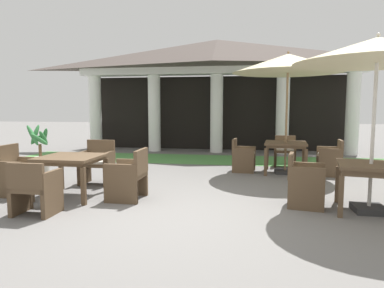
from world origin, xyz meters
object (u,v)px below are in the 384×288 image
Objects in this scene: patio_chair_mid_left_west at (243,156)px; potted_palm_left_edge at (40,156)px; patio_chair_mid_right_north at (97,163)px; patio_chair_near_foreground_west at (304,181)px; patio_umbrella_mid_left at (288,64)px; patio_umbrella_near_foreground at (378,52)px; patio_table_mid_right at (71,161)px; patio_chair_mid_right_east at (129,176)px; patio_table_mid_left at (286,146)px; patio_chair_mid_left_north at (285,151)px; patio_chair_mid_right_south at (35,188)px; patio_chair_mid_right_west at (17,172)px; patio_table_near_foreground at (371,171)px; patio_chair_mid_left_east at (331,158)px.

potted_palm_left_edge is (-4.71, -1.14, 0.05)m from patio_chair_mid_left_west.
potted_palm_left_edge is at bearing -21.71° from patio_chair_mid_right_north.
patio_umbrella_mid_left is (0.00, 2.81, 2.17)m from patio_chair_near_foreground_west.
potted_palm_left_edge is at bearing -96.41° from patio_chair_near_foreground_west.
patio_umbrella_near_foreground reaches higher than patio_table_mid_right.
patio_chair_mid_right_north reaches higher than patio_chair_mid_right_east.
patio_chair_mid_left_north is at bearing 84.46° from patio_table_mid_left.
patio_umbrella_near_foreground is 3.30× the size of patio_chair_mid_right_south.
patio_chair_mid_left_north is 1.44m from patio_chair_mid_left_west.
patio_table_near_foreground is at bearing 89.04° from patio_chair_mid_right_west.
patio_chair_mid_right_east is at bearing 44.84° from patio_chair_mid_right_south.
patio_umbrella_mid_left is 3.45× the size of patio_chair_mid_left_east.
patio_table_mid_left is 1.05m from patio_chair_mid_left_east.
potted_palm_left_edge is at bearing 24.99° from patio_chair_mid_left_north.
potted_palm_left_edge is (-2.81, 1.79, 0.02)m from patio_chair_mid_right_east.
patio_table_mid_left is 0.87× the size of potted_palm_left_edge.
potted_palm_left_edge reaches higher than patio_chair_mid_right_west.
patio_chair_mid_left_north is at bearing 101.70° from patio_umbrella_near_foreground.
patio_chair_near_foreground_west reaches higher than patio_table_mid_left.
patio_table_mid_left is 1.03× the size of patio_table_mid_right.
patio_chair_mid_left_north reaches higher than patio_table_near_foreground.
patio_table_mid_right is 0.85× the size of potted_palm_left_edge.
patio_chair_mid_right_east is (1.05, -1.08, -0.01)m from patio_chair_mid_right_north.
patio_chair_mid_left_north is (-0.83, 3.99, -0.23)m from patio_table_near_foreground.
patio_umbrella_near_foreground is at bearing 166.64° from patio_chair_mid_right_north.
patio_chair_mid_left_east is 5.70m from patio_table_mid_right.
patio_table_near_foreground is at bearing -1.75° from patio_table_mid_right.
patio_chair_mid_left_east is 6.64m from patio_chair_mid_right_west.
patio_chair_mid_left_west reaches higher than patio_table_mid_left.
patio_chair_near_foreground_west is at bearing 169.32° from patio_umbrella_near_foreground.
patio_chair_mid_left_north is 0.94× the size of patio_chair_mid_right_east.
patio_umbrella_mid_left is 5.99m from patio_chair_mid_right_south.
patio_chair_mid_right_south is at bearing -90.58° from patio_table_mid_right.
patio_chair_mid_right_east is 1.50m from patio_chair_mid_right_south.
patio_chair_mid_left_east is 0.92× the size of patio_chair_mid_right_west.
patio_chair_mid_left_east is 6.80m from potted_palm_left_edge.
patio_chair_mid_left_north is 0.81× the size of patio_table_mid_right.
patio_chair_mid_left_west is at bearing 44.93° from patio_chair_mid_left_north.
patio_umbrella_near_foreground is 4.53m from patio_chair_mid_left_north.
patio_chair_mid_right_north reaches higher than patio_table_mid_left.
patio_table_near_foreground is 5.98m from patio_chair_mid_right_west.
patio_chair_mid_right_west is 1.03× the size of patio_chair_mid_right_east.
patio_chair_mid_right_south is at bearing 134.84° from patio_chair_mid_right_east.
patio_table_mid_left is 1.16× the size of patio_chair_mid_right_north.
patio_umbrella_mid_left reaches higher than patio_chair_mid_right_west.
potted_palm_left_edge is at bearing -158.63° from patio_chair_mid_right_west.
patio_umbrella_mid_left is at bearing 90.00° from patio_chair_mid_left_east.
patio_chair_mid_right_south is (-3.99, -1.08, -0.01)m from patio_chair_near_foreground_west.
patio_table_mid_left is 1.05m from patio_chair_mid_left_west.
patio_umbrella_mid_left is 4.61m from patio_chair_mid_right_east.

